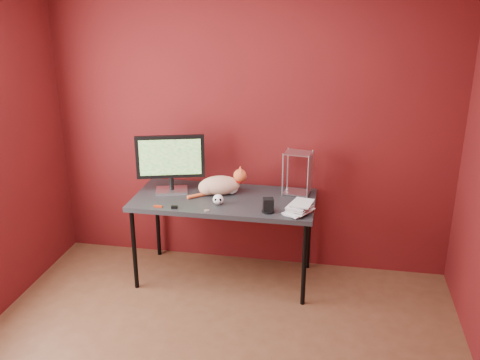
% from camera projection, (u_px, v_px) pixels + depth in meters
% --- Properties ---
extents(room, '(3.52, 3.52, 2.61)m').
position_uv_depth(room, '(198.00, 174.00, 2.90)').
color(room, '#4F2D1B').
rests_on(room, ground).
extents(desk, '(1.50, 0.70, 0.75)m').
position_uv_depth(desk, '(224.00, 203.00, 4.45)').
color(desk, black).
rests_on(desk, ground).
extents(monitor, '(0.56, 0.25, 0.50)m').
position_uv_depth(monitor, '(170.00, 161.00, 4.48)').
color(monitor, silver).
rests_on(monitor, desk).
extents(cat, '(0.47, 0.30, 0.24)m').
position_uv_depth(cat, '(220.00, 185.00, 4.48)').
color(cat, '#C25D29').
rests_on(cat, desk).
extents(skull_mug, '(0.09, 0.09, 0.08)m').
position_uv_depth(skull_mug, '(218.00, 199.00, 4.29)').
color(skull_mug, white).
rests_on(skull_mug, desk).
extents(speaker, '(0.10, 0.10, 0.11)m').
position_uv_depth(speaker, '(268.00, 206.00, 4.14)').
color(speaker, black).
rests_on(speaker, desk).
extents(book_stack, '(0.24, 0.25, 1.00)m').
position_uv_depth(book_stack, '(293.00, 149.00, 4.01)').
color(book_stack, beige).
rests_on(book_stack, desk).
extents(wire_rack, '(0.23, 0.20, 0.37)m').
position_uv_depth(wire_rack, '(298.00, 173.00, 4.47)').
color(wire_rack, silver).
rests_on(wire_rack, desk).
extents(pocket_knife, '(0.07, 0.02, 0.01)m').
position_uv_depth(pocket_knife, '(158.00, 206.00, 4.25)').
color(pocket_knife, '#A8260C').
rests_on(pocket_knife, desk).
extents(black_gadget, '(0.05, 0.03, 0.02)m').
position_uv_depth(black_gadget, '(174.00, 207.00, 4.22)').
color(black_gadget, black).
rests_on(black_gadget, desk).
extents(washer, '(0.05, 0.05, 0.00)m').
position_uv_depth(washer, '(207.00, 211.00, 4.18)').
color(washer, silver).
rests_on(washer, desk).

